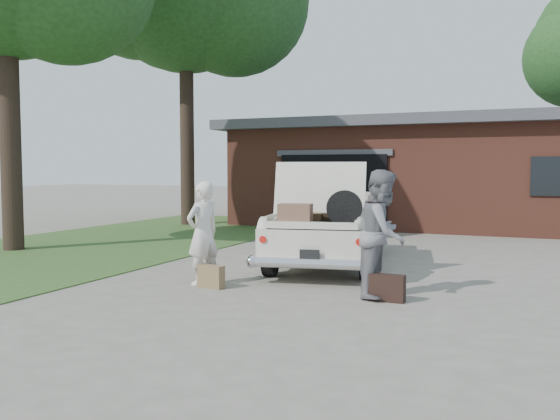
% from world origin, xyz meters
% --- Properties ---
extents(ground, '(90.00, 90.00, 0.00)m').
position_xyz_m(ground, '(0.00, 0.00, 0.00)').
color(ground, gray).
rests_on(ground, ground).
extents(grass_strip, '(6.00, 16.00, 0.02)m').
position_xyz_m(grass_strip, '(-5.50, 3.00, 0.01)').
color(grass_strip, '#2D4C1E').
rests_on(grass_strip, ground).
extents(house, '(12.80, 7.80, 3.30)m').
position_xyz_m(house, '(0.98, 11.47, 1.67)').
color(house, brown).
rests_on(house, ground).
extents(sedan, '(2.63, 4.90, 1.90)m').
position_xyz_m(sedan, '(0.39, 2.06, 0.68)').
color(sedan, silver).
rests_on(sedan, ground).
extents(woman_left, '(0.56, 0.68, 1.60)m').
position_xyz_m(woman_left, '(-0.77, -0.61, 0.80)').
color(woman_left, silver).
rests_on(woman_left, ground).
extents(woman_right, '(0.73, 0.91, 1.78)m').
position_xyz_m(woman_right, '(2.00, -0.40, 0.89)').
color(woman_right, slate).
rests_on(woman_right, ground).
extents(suitcase_left, '(0.46, 0.23, 0.34)m').
position_xyz_m(suitcase_left, '(-0.53, -0.80, 0.17)').
color(suitcase_left, olive).
rests_on(suitcase_left, ground).
extents(suitcase_right, '(0.48, 0.18, 0.37)m').
position_xyz_m(suitcase_right, '(2.12, -0.66, 0.18)').
color(suitcase_right, black).
rests_on(suitcase_right, ground).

